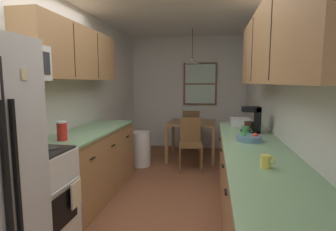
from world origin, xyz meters
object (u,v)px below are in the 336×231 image
(dining_table, at_px, (192,127))
(storage_canister, at_px, (62,131))
(mug_spare, at_px, (246,131))
(dining_chair_near, at_px, (190,141))
(dish_rack, at_px, (241,122))
(fruit_bowl, at_px, (249,138))
(table_serving_bowl, at_px, (187,120))
(microwave_over_range, at_px, (9,62))
(trash_bin, at_px, (141,149))
(stove_range, at_px, (30,201))
(dining_chair_far, at_px, (191,128))
(coffee_maker, at_px, (253,119))
(mug_by_coffeemaker, at_px, (266,161))

(dining_table, xyz_separation_m, storage_canister, (-1.17, -2.63, 0.37))
(storage_canister, xyz_separation_m, mug_spare, (1.96, 0.59, -0.05))
(dining_chair_near, bearing_deg, dish_rack, -39.51)
(fruit_bowl, distance_m, table_serving_bowl, 2.53)
(fruit_bowl, height_order, table_serving_bowl, fruit_bowl)
(dining_chair_near, bearing_deg, microwave_over_range, -117.43)
(storage_canister, distance_m, mug_spare, 2.05)
(storage_canister, bearing_deg, dining_chair_near, 58.66)
(dining_chair_near, relative_size, trash_bin, 1.44)
(fruit_bowl, bearing_deg, dish_rack, 89.19)
(stove_range, xyz_separation_m, storage_canister, (-0.01, 0.55, 0.53))
(dining_chair_far, height_order, trash_bin, dining_chair_far)
(dining_table, distance_m, storage_canister, 2.90)
(dining_table, height_order, mug_spare, mug_spare)
(microwave_over_range, height_order, trash_bin, microwave_over_range)
(coffee_maker, bearing_deg, fruit_bowl, -102.13)
(dish_rack, bearing_deg, trash_bin, 158.15)
(microwave_over_range, bearing_deg, dining_chair_far, 72.51)
(table_serving_bowl, bearing_deg, mug_by_coffeemaker, -74.62)
(microwave_over_range, relative_size, coffee_maker, 1.98)
(microwave_over_range, bearing_deg, table_serving_bowl, 69.87)
(storage_canister, bearing_deg, dining_table, 66.06)
(dining_chair_near, relative_size, storage_canister, 4.38)
(dining_chair_far, distance_m, trash_bin, 1.51)
(microwave_over_range, height_order, mug_by_coffeemaker, microwave_over_range)
(trash_bin, height_order, coffee_maker, coffee_maker)
(coffee_maker, relative_size, dish_rack, 0.94)
(fruit_bowl, bearing_deg, trash_bin, 134.08)
(dining_chair_far, distance_m, fruit_bowl, 3.14)
(coffee_maker, distance_m, dish_rack, 0.54)
(dining_table, bearing_deg, microwave_over_range, -111.85)
(trash_bin, relative_size, mug_by_coffeemaker, 5.76)
(mug_by_coffeemaker, xyz_separation_m, dish_rack, (0.01, 1.93, 0.00))
(dining_chair_near, distance_m, dish_rack, 1.10)
(mug_spare, relative_size, table_serving_bowl, 0.58)
(stove_range, height_order, dining_table, stove_range)
(stove_range, height_order, mug_spare, stove_range)
(trash_bin, height_order, dish_rack, dish_rack)
(mug_by_coffeemaker, bearing_deg, dining_table, 103.88)
(mug_by_coffeemaker, distance_m, mug_spare, 1.18)
(table_serving_bowl, bearing_deg, dining_chair_near, -78.81)
(dining_chair_far, bearing_deg, table_serving_bowl, -92.86)
(dining_chair_near, bearing_deg, stove_range, -115.36)
(dining_table, xyz_separation_m, table_serving_bowl, (-0.10, 0.03, 0.14))
(trash_bin, bearing_deg, mug_by_coffeemaker, -57.43)
(trash_bin, xyz_separation_m, table_serving_bowl, (0.77, 0.65, 0.46))
(stove_range, relative_size, mug_spare, 9.53)
(storage_canister, bearing_deg, microwave_over_range, -101.08)
(stove_range, bearing_deg, dish_rack, 43.84)
(stove_range, distance_m, dining_chair_near, 2.80)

